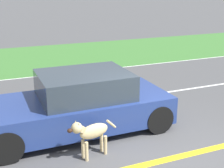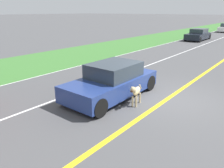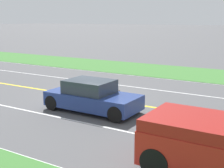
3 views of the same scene
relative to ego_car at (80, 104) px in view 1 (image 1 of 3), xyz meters
name	(u,v)px [view 1 (image 1 of 3)]	position (x,y,z in m)	size (l,w,h in m)	color
ground_plane	(171,159)	(-1.96, -1.28, -0.66)	(400.00, 400.00, 0.00)	#4C4C4F
centre_divider_line	(171,159)	(-1.96, -1.28, -0.65)	(0.18, 160.00, 0.01)	yellow
lane_edge_line_right	(74,72)	(5.04, -1.28, -0.65)	(0.14, 160.00, 0.01)	white
lane_dash_same_dir	(106,101)	(1.54, -1.28, -0.65)	(0.10, 160.00, 0.01)	white
grass_verge_right	(57,57)	(8.04, -1.28, -0.64)	(6.00, 160.00, 0.03)	#3D7533
ego_car	(80,104)	(0.00, 0.00, 0.00)	(1.90, 4.28, 1.41)	navy
dog	(91,132)	(-1.27, 0.17, -0.11)	(0.39, 1.11, 0.86)	#D1B784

